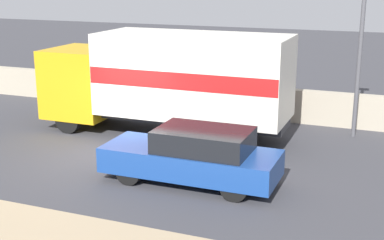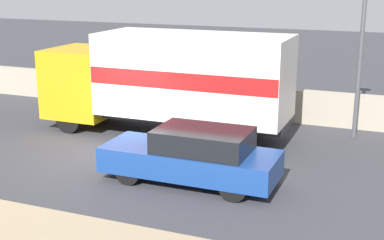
{
  "view_description": "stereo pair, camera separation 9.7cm",
  "coord_description": "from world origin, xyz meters",
  "views": [
    {
      "loc": [
        7.77,
        -13.23,
        5.27
      ],
      "look_at": [
        2.23,
        0.77,
        1.15
      ],
      "focal_mm": 50.0,
      "sensor_mm": 36.0,
      "label": 1
    },
    {
      "loc": [
        7.86,
        -13.19,
        5.27
      ],
      "look_at": [
        2.23,
        0.77,
        1.15
      ],
      "focal_mm": 50.0,
      "sensor_mm": 36.0,
      "label": 2
    }
  ],
  "objects": [
    {
      "name": "pedestrian",
      "position": [
        -4.06,
        4.52,
        0.83
      ],
      "size": [
        0.35,
        0.35,
        1.6
      ],
      "color": "#1E1E2D",
      "rests_on": "ground_plane"
    },
    {
      "name": "box_truck",
      "position": [
        0.71,
        2.63,
        1.94
      ],
      "size": [
        8.39,
        2.54,
        3.43
      ],
      "rotation": [
        0.0,
        0.0,
        3.14
      ],
      "color": "gold",
      "rests_on": "ground_plane"
    },
    {
      "name": "car_hatchback",
      "position": [
        3.02,
        -1.09,
        0.74
      ],
      "size": [
        4.58,
        1.71,
        1.48
      ],
      "rotation": [
        0.0,
        0.0,
        3.14
      ],
      "color": "navy",
      "rests_on": "ground_plane"
    },
    {
      "name": "stone_wall_backdrop",
      "position": [
        0.0,
        5.81,
        0.61
      ],
      "size": [
        60.0,
        0.35,
        1.22
      ],
      "color": "#A39984",
      "rests_on": "ground_plane"
    },
    {
      "name": "ground_plane",
      "position": [
        0.0,
        0.0,
        0.0
      ],
      "size": [
        80.0,
        80.0,
        0.0
      ],
      "primitive_type": "plane",
      "color": "#38383D"
    },
    {
      "name": "street_lamp",
      "position": [
        6.49,
        4.75,
        3.93
      ],
      "size": [
        0.56,
        0.28,
        6.77
      ],
      "color": "#4C4C51",
      "rests_on": "ground_plane"
    }
  ]
}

